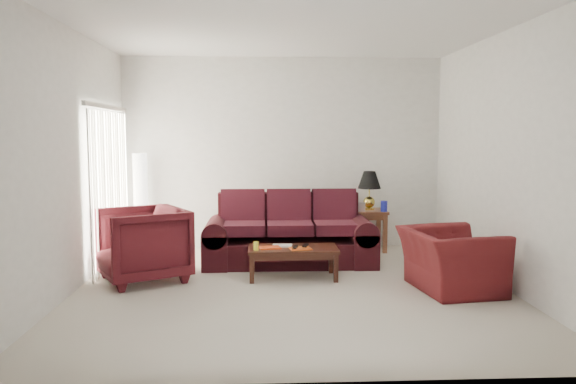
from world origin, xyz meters
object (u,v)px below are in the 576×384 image
object	(u,v)px
armchair_right	(451,260)
coffee_table	(293,263)
sofa	(289,230)
armchair_left	(142,244)
end_table	(367,230)
floor_lamp	(141,202)

from	to	relation	value
armchair_right	coffee_table	size ratio (longest dim) A/B	0.97
sofa	armchair_left	bearing A→B (deg)	-160.18
sofa	coffee_table	distance (m)	0.83
sofa	end_table	world-z (taller)	sofa
armchair_left	coffee_table	size ratio (longest dim) A/B	0.90
floor_lamp	coffee_table	xyz separation A→B (m)	(2.23, -1.70, -0.57)
end_table	sofa	bearing A→B (deg)	-144.95
end_table	coffee_table	bearing A→B (deg)	-126.94
sofa	coffee_table	world-z (taller)	sofa
floor_lamp	armchair_right	distance (m)	4.67
armchair_left	coffee_table	world-z (taller)	armchair_left
sofa	armchair_right	size ratio (longest dim) A/B	2.17
end_table	armchair_left	distance (m)	3.54
sofa	armchair_left	world-z (taller)	sofa
coffee_table	end_table	bearing A→B (deg)	77.17
armchair_right	armchair_left	bearing A→B (deg)	72.02
sofa	floor_lamp	size ratio (longest dim) A/B	1.53
end_table	armchair_left	xyz separation A→B (m)	(-3.10, -1.70, 0.14)
sofa	coffee_table	size ratio (longest dim) A/B	2.11
end_table	armchair_left	world-z (taller)	armchair_left
floor_lamp	armchair_right	size ratio (longest dim) A/B	1.41
sofa	floor_lamp	bearing A→B (deg)	153.19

